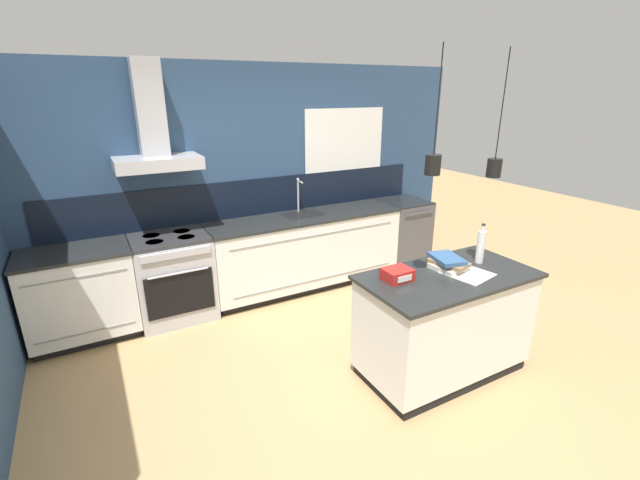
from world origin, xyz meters
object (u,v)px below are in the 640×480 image
(oven_range, at_px, (174,277))
(dishwasher, at_px, (401,233))
(red_supply_box, at_px, (397,274))
(bottle_on_island, at_px, (481,246))
(book_stack, at_px, (448,263))

(oven_range, xyz_separation_m, dishwasher, (3.03, 0.00, -0.00))
(red_supply_box, bearing_deg, bottle_on_island, -3.70)
(red_supply_box, bearing_deg, dishwasher, 49.62)
(oven_range, relative_size, book_stack, 2.56)
(oven_range, bearing_deg, book_stack, -46.78)
(dishwasher, height_order, bottle_on_island, bottle_on_island)
(dishwasher, xyz_separation_m, book_stack, (-1.17, -1.99, 0.51))
(book_stack, bearing_deg, dishwasher, 59.61)
(bottle_on_island, height_order, red_supply_box, bottle_on_island)
(bottle_on_island, xyz_separation_m, red_supply_box, (-0.84, 0.05, -0.10))
(oven_range, bearing_deg, red_supply_box, -55.08)
(bottle_on_island, relative_size, book_stack, 0.97)
(dishwasher, bearing_deg, book_stack, -120.39)
(red_supply_box, bearing_deg, book_stack, -3.37)
(dishwasher, bearing_deg, bottle_on_island, -112.24)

